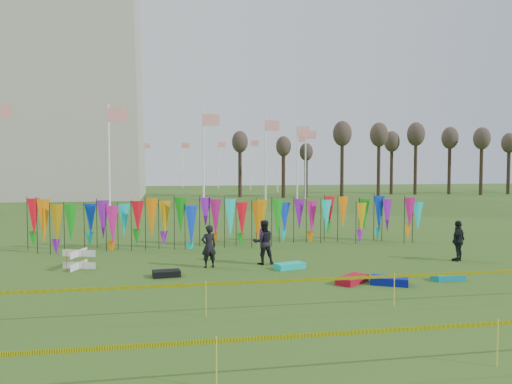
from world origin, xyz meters
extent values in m
plane|color=#2E4F16|center=(0.00, 0.00, 0.00)|extent=(160.00, 160.00, 0.00)
cylinder|color=white|center=(14.00, 48.00, 4.00)|extent=(0.16, 0.16, 8.00)
plane|color=red|center=(14.60, 48.00, 7.30)|extent=(1.40, 0.00, 1.40)
cylinder|color=white|center=(13.05, 55.25, 4.00)|extent=(0.16, 0.16, 8.00)
plane|color=red|center=(13.65, 55.25, 7.30)|extent=(1.40, 0.00, 1.40)
cylinder|color=white|center=(10.25, 62.00, 4.00)|extent=(0.16, 0.16, 8.00)
plane|color=red|center=(10.85, 62.00, 7.30)|extent=(1.40, 0.00, 1.40)
cylinder|color=white|center=(5.80, 67.80, 4.00)|extent=(0.16, 0.16, 8.00)
plane|color=red|center=(6.40, 67.80, 7.30)|extent=(1.40, 0.00, 1.40)
cylinder|color=white|center=(0.00, 72.25, 4.00)|extent=(0.16, 0.16, 8.00)
plane|color=red|center=(0.60, 72.25, 7.30)|extent=(1.40, 0.00, 1.40)
cylinder|color=white|center=(-6.75, 75.05, 4.00)|extent=(0.16, 0.16, 8.00)
plane|color=red|center=(-6.15, 75.05, 7.30)|extent=(1.40, 0.00, 1.40)
cylinder|color=white|center=(-14.00, 76.00, 4.00)|extent=(0.16, 0.16, 8.00)
plane|color=red|center=(-13.40, 76.00, 7.30)|extent=(1.40, 0.00, 1.40)
cylinder|color=white|center=(-21.25, 75.05, 4.00)|extent=(0.16, 0.16, 8.00)
plane|color=red|center=(-20.65, 75.05, 7.30)|extent=(1.40, 0.00, 1.40)
cylinder|color=white|center=(-28.00, 72.25, 4.00)|extent=(0.16, 0.16, 8.00)
plane|color=red|center=(-27.40, 72.25, 7.30)|extent=(1.40, 0.00, 1.40)
plane|color=red|center=(-13.40, 20.00, 7.30)|extent=(1.40, 0.00, 1.40)
cylinder|color=white|center=(-6.75, 20.95, 4.00)|extent=(0.16, 0.16, 8.00)
plane|color=red|center=(-6.15, 20.95, 7.30)|extent=(1.40, 0.00, 1.40)
cylinder|color=white|center=(0.00, 23.75, 4.00)|extent=(0.16, 0.16, 8.00)
plane|color=red|center=(0.60, 23.75, 7.30)|extent=(1.40, 0.00, 1.40)
cylinder|color=white|center=(5.80, 28.20, 4.00)|extent=(0.16, 0.16, 8.00)
plane|color=red|center=(6.40, 28.20, 7.30)|extent=(1.40, 0.00, 1.40)
cylinder|color=white|center=(10.25, 34.00, 4.00)|extent=(0.16, 0.16, 8.00)
plane|color=red|center=(10.85, 34.00, 7.30)|extent=(1.40, 0.00, 1.40)
cylinder|color=white|center=(13.05, 40.75, 4.00)|extent=(0.16, 0.16, 8.00)
plane|color=red|center=(13.65, 40.75, 7.30)|extent=(1.40, 0.00, 1.40)
cylinder|color=black|center=(-9.00, 8.04, 1.09)|extent=(0.03, 0.03, 2.18)
cone|color=red|center=(-8.72, 8.04, 1.30)|extent=(0.64, 0.64, 1.60)
cylinder|color=black|center=(-8.42, 8.04, 1.09)|extent=(0.03, 0.03, 2.18)
cone|color=orange|center=(-8.14, 8.04, 1.30)|extent=(0.64, 0.64, 1.60)
cylinder|color=black|center=(-7.84, 8.04, 1.09)|extent=(0.03, 0.03, 2.18)
cone|color=orange|center=(-7.56, 8.04, 1.30)|extent=(0.64, 0.64, 1.60)
cylinder|color=black|center=(-7.26, 8.04, 1.09)|extent=(0.03, 0.03, 2.18)
cone|color=#12A418|center=(-6.98, 8.04, 1.30)|extent=(0.64, 0.64, 1.60)
cylinder|color=black|center=(-6.68, 8.04, 1.09)|extent=(0.03, 0.03, 2.18)
cone|color=#0D3EEC|center=(-6.40, 8.04, 1.30)|extent=(0.64, 0.64, 1.60)
cylinder|color=black|center=(-6.10, 8.04, 1.09)|extent=(0.03, 0.03, 2.18)
cone|color=purple|center=(-5.82, 8.04, 1.30)|extent=(0.64, 0.64, 1.60)
cylinder|color=black|center=(-5.52, 8.04, 1.09)|extent=(0.03, 0.03, 2.18)
cone|color=#D31780|center=(-5.24, 8.04, 1.30)|extent=(0.64, 0.64, 1.60)
cylinder|color=black|center=(-4.94, 8.04, 1.09)|extent=(0.03, 0.03, 2.18)
cone|color=#0DD1CD|center=(-4.66, 8.04, 1.30)|extent=(0.64, 0.64, 1.60)
cylinder|color=black|center=(-4.35, 8.04, 1.09)|extent=(0.03, 0.03, 2.18)
cone|color=red|center=(-4.07, 8.04, 1.30)|extent=(0.64, 0.64, 1.60)
cylinder|color=black|center=(-3.77, 8.04, 1.09)|extent=(0.03, 0.03, 2.18)
cone|color=orange|center=(-3.49, 8.04, 1.30)|extent=(0.64, 0.64, 1.60)
cylinder|color=black|center=(-3.19, 8.04, 1.09)|extent=(0.03, 0.03, 2.18)
cone|color=orange|center=(-2.91, 8.04, 1.30)|extent=(0.64, 0.64, 1.60)
cylinder|color=black|center=(-2.61, 8.04, 1.09)|extent=(0.03, 0.03, 2.18)
cone|color=#12A418|center=(-2.33, 8.04, 1.30)|extent=(0.64, 0.64, 1.60)
cylinder|color=black|center=(-2.03, 8.04, 1.09)|extent=(0.03, 0.03, 2.18)
cone|color=#0D3EEC|center=(-1.75, 8.04, 1.30)|extent=(0.64, 0.64, 1.60)
cylinder|color=black|center=(-1.45, 8.04, 1.09)|extent=(0.03, 0.03, 2.18)
cone|color=purple|center=(-1.17, 8.04, 1.30)|extent=(0.64, 0.64, 1.60)
cylinder|color=black|center=(-0.87, 8.04, 1.09)|extent=(0.03, 0.03, 2.18)
cone|color=#D31780|center=(-0.59, 8.04, 1.30)|extent=(0.64, 0.64, 1.60)
cylinder|color=black|center=(-0.29, 8.04, 1.09)|extent=(0.03, 0.03, 2.18)
cone|color=#0DD1CD|center=(-0.01, 8.04, 1.30)|extent=(0.64, 0.64, 1.60)
cylinder|color=black|center=(0.29, 8.04, 1.09)|extent=(0.03, 0.03, 2.18)
cone|color=red|center=(0.57, 8.04, 1.30)|extent=(0.64, 0.64, 1.60)
cylinder|color=black|center=(0.87, 8.04, 1.09)|extent=(0.03, 0.03, 2.18)
cone|color=orange|center=(1.15, 8.04, 1.30)|extent=(0.64, 0.64, 1.60)
cylinder|color=black|center=(1.45, 8.04, 1.09)|extent=(0.03, 0.03, 2.18)
cone|color=orange|center=(1.73, 8.04, 1.30)|extent=(0.64, 0.64, 1.60)
cylinder|color=black|center=(2.03, 8.04, 1.09)|extent=(0.03, 0.03, 2.18)
cone|color=#12A418|center=(2.31, 8.04, 1.30)|extent=(0.64, 0.64, 1.60)
cylinder|color=black|center=(2.61, 8.04, 1.09)|extent=(0.03, 0.03, 2.18)
cone|color=#0D3EEC|center=(2.89, 8.04, 1.30)|extent=(0.64, 0.64, 1.60)
cylinder|color=black|center=(3.19, 8.04, 1.09)|extent=(0.03, 0.03, 2.18)
cone|color=purple|center=(3.47, 8.04, 1.30)|extent=(0.64, 0.64, 1.60)
cylinder|color=black|center=(3.77, 8.04, 1.09)|extent=(0.03, 0.03, 2.18)
cone|color=#D31780|center=(4.05, 8.04, 1.30)|extent=(0.64, 0.64, 1.60)
cylinder|color=black|center=(4.35, 8.04, 1.09)|extent=(0.03, 0.03, 2.18)
cone|color=#0DD1CD|center=(4.63, 8.04, 1.30)|extent=(0.64, 0.64, 1.60)
cylinder|color=black|center=(4.94, 8.04, 1.09)|extent=(0.03, 0.03, 2.18)
cone|color=red|center=(5.22, 8.04, 1.30)|extent=(0.64, 0.64, 1.60)
cylinder|color=black|center=(5.52, 8.04, 1.09)|extent=(0.03, 0.03, 2.18)
cone|color=orange|center=(5.80, 8.04, 1.30)|extent=(0.64, 0.64, 1.60)
cylinder|color=black|center=(6.10, 8.04, 1.09)|extent=(0.03, 0.03, 2.18)
cone|color=orange|center=(6.38, 8.04, 1.30)|extent=(0.64, 0.64, 1.60)
cylinder|color=black|center=(6.68, 8.04, 1.09)|extent=(0.03, 0.03, 2.18)
cone|color=#12A418|center=(6.96, 8.04, 1.30)|extent=(0.64, 0.64, 1.60)
cylinder|color=black|center=(7.26, 8.04, 1.09)|extent=(0.03, 0.03, 2.18)
cone|color=#0D3EEC|center=(7.54, 8.04, 1.30)|extent=(0.64, 0.64, 1.60)
cylinder|color=black|center=(7.84, 8.04, 1.09)|extent=(0.03, 0.03, 2.18)
cone|color=purple|center=(8.12, 8.04, 1.30)|extent=(0.64, 0.64, 1.60)
cylinder|color=black|center=(8.42, 8.04, 1.09)|extent=(0.03, 0.03, 2.18)
cone|color=#D31780|center=(8.70, 8.04, 1.30)|extent=(0.64, 0.64, 1.60)
cylinder|color=black|center=(9.00, 8.04, 1.09)|extent=(0.03, 0.03, 2.18)
cone|color=#0DD1CD|center=(9.28, 8.04, 1.30)|extent=(0.64, 0.64, 1.60)
cube|color=#F0F005|center=(0.00, -2.71, 0.82)|extent=(26.00, 0.01, 0.08)
cylinder|color=yellow|center=(-2.00, -2.71, 0.45)|extent=(0.02, 0.02, 0.90)
cylinder|color=yellow|center=(3.00, -2.71, 0.45)|extent=(0.02, 0.02, 0.90)
cube|color=#F0F005|center=(0.00, -6.76, 0.82)|extent=(26.00, 0.01, 0.08)
cylinder|color=yellow|center=(-2.00, -6.76, 0.45)|extent=(0.02, 0.02, 0.90)
cylinder|color=yellow|center=(3.00, -6.76, 0.45)|extent=(0.02, 0.02, 0.90)
cylinder|color=#37261B|center=(6.00, 44.00, 3.20)|extent=(0.44, 0.44, 6.40)
ellipsoid|color=#44362D|center=(6.00, 44.00, 6.56)|extent=(1.92, 1.92, 2.56)
cylinder|color=#37261B|center=(10.00, 44.00, 3.20)|extent=(0.44, 0.44, 6.40)
ellipsoid|color=#44362D|center=(10.00, 44.00, 6.56)|extent=(1.92, 1.92, 2.56)
cylinder|color=#37261B|center=(14.00, 44.00, 3.20)|extent=(0.44, 0.44, 6.40)
ellipsoid|color=#44362D|center=(14.00, 44.00, 6.56)|extent=(1.92, 1.92, 2.56)
cylinder|color=#37261B|center=(18.00, 44.00, 3.20)|extent=(0.44, 0.44, 6.40)
ellipsoid|color=#44362D|center=(18.00, 44.00, 6.56)|extent=(1.92, 1.92, 2.56)
cylinder|color=#37261B|center=(22.00, 44.00, 3.20)|extent=(0.44, 0.44, 6.40)
ellipsoid|color=#44362D|center=(22.00, 44.00, 6.56)|extent=(1.92, 1.92, 2.56)
cylinder|color=#37261B|center=(26.00, 44.00, 3.20)|extent=(0.44, 0.44, 6.40)
ellipsoid|color=#44362D|center=(26.00, 44.00, 6.56)|extent=(1.92, 1.92, 2.56)
cylinder|color=#37261B|center=(30.00, 44.00, 3.20)|extent=(0.44, 0.44, 6.40)
ellipsoid|color=#44362D|center=(30.00, 44.00, 6.56)|extent=(1.92, 1.92, 2.56)
cylinder|color=#37261B|center=(34.00, 44.00, 3.20)|extent=(0.44, 0.44, 6.40)
ellipsoid|color=#44362D|center=(34.00, 44.00, 6.56)|extent=(1.92, 1.92, 2.56)
cylinder|color=#37261B|center=(38.00, 44.00, 3.20)|extent=(0.44, 0.44, 6.40)
ellipsoid|color=#44362D|center=(38.00, 44.00, 6.56)|extent=(1.92, 1.92, 2.56)
cylinder|color=#37261B|center=(42.00, 44.00, 3.20)|extent=(0.44, 0.44, 6.40)
ellipsoid|color=#44362D|center=(42.00, 44.00, 6.56)|extent=(1.92, 1.92, 2.56)
cylinder|color=red|center=(-6.36, 3.56, 0.36)|extent=(0.02, 0.02, 0.72)
cylinder|color=red|center=(-5.73, 3.56, 0.36)|extent=(0.02, 0.02, 0.72)
cylinder|color=red|center=(-6.36, 4.19, 0.36)|extent=(0.02, 0.02, 0.72)
cylinder|color=red|center=(-5.73, 4.19, 0.36)|extent=(0.02, 0.02, 0.72)
imported|color=black|center=(-1.37, 3.30, 0.79)|extent=(0.67, 0.56, 1.58)
imported|color=black|center=(0.73, 3.58, 0.84)|extent=(0.84, 0.54, 1.69)
imported|color=black|center=(8.42, 2.83, 0.80)|extent=(1.08, 0.97, 1.60)
cube|color=#0ED4C9|center=(1.51, 2.54, 0.11)|extent=(1.19, 0.84, 0.22)
cube|color=#0A17A7|center=(4.01, -0.36, 0.12)|extent=(1.31, 1.08, 0.24)
cube|color=red|center=(2.94, 0.05, 0.11)|extent=(1.30, 1.21, 0.22)
cube|color=black|center=(-2.92, 2.05, 0.11)|extent=(0.97, 0.62, 0.21)
cube|color=#0C88A8|center=(6.18, -0.14, 0.10)|extent=(1.03, 0.54, 0.19)
camera|label=1|loc=(-2.93, -14.93, 3.75)|focal=35.00mm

